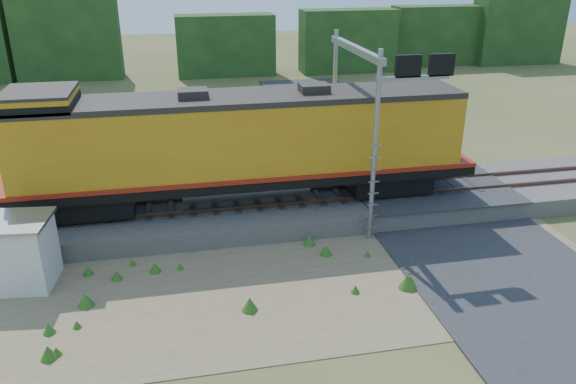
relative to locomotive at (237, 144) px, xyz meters
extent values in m
plane|color=#475123|center=(1.65, -6.00, -3.42)|extent=(140.00, 140.00, 0.00)
cube|color=slate|center=(1.65, 0.00, -3.02)|extent=(70.00, 5.00, 0.80)
cube|color=brown|center=(1.65, -0.72, -2.54)|extent=(70.00, 0.10, 0.16)
cube|color=brown|center=(1.65, 0.72, -2.54)|extent=(70.00, 0.10, 0.16)
cube|color=#8C7754|center=(-0.35, -5.50, -3.40)|extent=(26.00, 8.00, 0.03)
cube|color=#38383A|center=(8.65, 0.00, -2.59)|extent=(7.00, 5.20, 0.06)
cube|color=#38383A|center=(8.65, 16.00, -3.38)|extent=(7.00, 24.00, 0.08)
cube|color=#173B15|center=(1.65, 32.00, -0.17)|extent=(36.00, 3.00, 6.50)
cube|color=black|center=(-5.99, 0.00, -2.02)|extent=(3.47, 2.22, 0.87)
cube|color=black|center=(6.55, 0.00, -2.02)|extent=(3.47, 2.22, 0.87)
cube|color=black|center=(0.28, 0.00, -1.41)|extent=(19.29, 2.89, 0.35)
cylinder|color=gray|center=(0.28, 0.00, -1.88)|extent=(5.31, 1.16, 1.16)
cube|color=#BF8F16|center=(0.28, 0.00, 0.25)|extent=(17.84, 2.80, 2.99)
cube|color=maroon|center=(0.28, 0.00, -1.12)|extent=(19.29, 2.94, 0.17)
cube|color=#28231E|center=(0.28, 0.00, 1.87)|extent=(17.84, 2.85, 0.23)
cube|color=#BF8F16|center=(-7.24, 0.00, 2.09)|extent=(2.51, 2.80, 0.68)
cube|color=#28231E|center=(-7.24, 0.00, 2.46)|extent=(2.51, 2.85, 0.12)
cube|color=black|center=(-7.24, 0.00, 2.04)|extent=(2.56, 2.85, 0.34)
cube|color=maroon|center=(-8.69, 0.00, -0.08)|extent=(0.10, 1.93, 1.16)
cube|color=#28231E|center=(-1.65, 0.00, 2.09)|extent=(1.16, 0.96, 0.43)
cube|color=#28231E|center=(3.17, 0.00, 2.09)|extent=(1.16, 0.96, 0.43)
cube|color=silver|center=(-7.79, -3.62, -2.25)|extent=(2.07, 2.07, 2.34)
cube|color=gray|center=(-7.79, -3.62, -1.03)|extent=(2.28, 2.28, 0.11)
cylinder|color=gray|center=(4.85, -2.80, 0.32)|extent=(0.19, 0.19, 7.46)
cylinder|color=gray|center=(4.85, 2.80, 0.32)|extent=(0.19, 0.19, 7.46)
cube|color=gray|center=(4.85, 0.00, 3.62)|extent=(0.27, 6.20, 0.27)
cube|color=gray|center=(6.13, -2.80, 2.98)|extent=(2.77, 0.16, 0.16)
cube|color=black|center=(5.91, -2.80, 3.41)|extent=(0.96, 0.16, 0.80)
cube|color=black|center=(7.19, -2.80, 3.41)|extent=(0.96, 0.16, 0.80)
camera|label=1|loc=(-2.32, -21.71, 7.05)|focal=35.00mm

